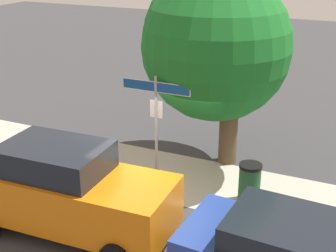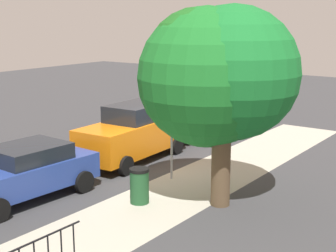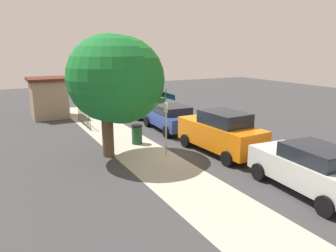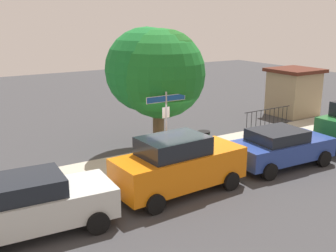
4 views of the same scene
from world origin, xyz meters
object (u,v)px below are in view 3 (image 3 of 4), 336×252
trash_bin (137,134)px  car_orange (221,132)px  car_silver (311,168)px  car_blue (171,117)px  utility_shed (49,97)px  street_sign (166,108)px  car_green (141,101)px  shade_tree (118,78)px

trash_bin → car_orange: bearing=-138.5°
car_silver → car_blue: bearing=4.4°
car_orange → utility_shed: utility_shed is taller
street_sign → car_blue: street_sign is taller
street_sign → car_orange: 2.78m
street_sign → car_blue: (3.83, -2.35, -1.39)m
car_silver → car_blue: car_silver is taller
street_sign → car_green: (8.64, -2.51, -1.13)m
street_sign → car_silver: (-5.77, -2.43, -1.32)m
shade_tree → car_silver: 8.28m
car_blue → car_green: bearing=1.1°
utility_shed → trash_bin: utility_shed is taller
utility_shed → car_orange: bearing=-154.6°
car_blue → trash_bin: 3.28m
car_orange → car_green: car_green is taller
trash_bin → shade_tree: bearing=136.0°
car_orange → car_green: (9.61, -0.18, 0.05)m
car_silver → trash_bin: bearing=24.1°
car_orange → car_blue: bearing=-2.8°
utility_shed → shade_tree: bearing=-172.0°
car_orange → car_green: 9.61m
car_orange → utility_shed: (12.07, 5.73, 0.43)m
car_blue → car_green: car_green is taller
shade_tree → car_blue: 5.95m
street_sign → trash_bin: street_sign is taller
street_sign → utility_shed: size_ratio=1.07×
car_silver → car_green: car_green is taller
shade_tree → utility_shed: size_ratio=1.92×
shade_tree → car_orange: bearing=-111.8°
car_silver → utility_shed: size_ratio=1.58×
car_blue → trash_bin: (-1.61, 2.85, -0.29)m
street_sign → car_green: 9.07m
utility_shed → trash_bin: size_ratio=2.84×
car_orange → trash_bin: size_ratio=4.70×
street_sign → shade_tree: shade_tree is taller
car_orange → utility_shed: 13.37m
car_silver → trash_bin: size_ratio=4.48×
car_blue → utility_shed: 9.29m
car_blue → trash_bin: car_blue is taller
car_green → shade_tree: bearing=148.8°
car_orange → car_blue: car_orange is taller
shade_tree → car_green: shade_tree is taller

